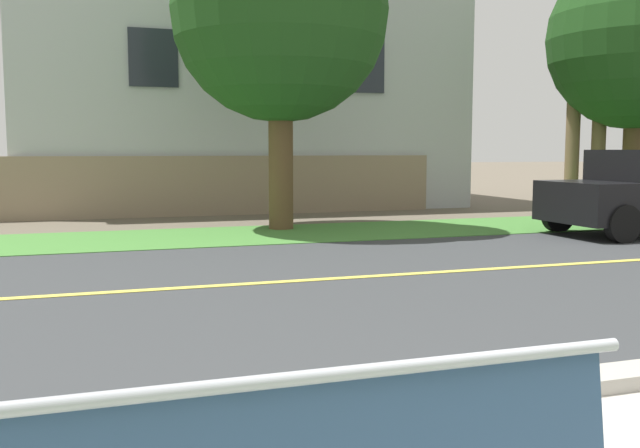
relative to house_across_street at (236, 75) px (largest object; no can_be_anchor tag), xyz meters
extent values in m
plane|color=#665B4C|center=(-2.37, -10.41, -3.62)|extent=(140.00, 140.00, 0.00)
cube|color=#ADA89E|center=(-2.37, -16.06, -3.57)|extent=(44.00, 0.30, 0.11)
cube|color=#383A3D|center=(-2.37, -11.91, -3.62)|extent=(52.00, 8.00, 0.01)
cube|color=#E0CC4C|center=(-2.37, -11.91, -3.62)|extent=(48.00, 0.14, 0.01)
cube|color=#478438|center=(-2.37, -7.37, -3.62)|extent=(48.00, 2.80, 0.02)
cylinder|color=#9EA0A8|center=(-3.52, -18.08, -2.63)|extent=(1.72, 0.04, 0.04)
cylinder|color=black|center=(4.32, -10.35, -3.30)|extent=(0.64, 0.18, 0.64)
cylinder|color=black|center=(4.32, -8.67, -3.30)|extent=(0.64, 0.18, 0.64)
cylinder|color=brown|center=(-0.51, -6.62, -2.34)|extent=(0.47, 0.47, 2.57)
sphere|color=#1E4719|center=(-0.51, -6.62, 0.49)|extent=(4.11, 4.11, 4.11)
cylinder|color=brown|center=(7.61, -6.92, -2.38)|extent=(0.47, 0.47, 2.48)
sphere|color=#1E4719|center=(7.61, -6.92, 0.35)|extent=(3.97, 3.97, 3.97)
cylinder|color=brown|center=(7.20, -6.26, 0.32)|extent=(0.32, 0.32, 7.89)
cylinder|color=brown|center=(6.69, -5.99, 0.39)|extent=(0.32, 0.32, 8.03)
cube|color=gray|center=(-2.24, -3.20, -2.92)|extent=(13.00, 0.36, 1.40)
cube|color=#B7BCC1|center=(0.00, 0.00, -0.35)|extent=(11.35, 6.40, 6.56)
cube|color=#232833|center=(-2.55, -3.23, -0.02)|extent=(1.10, 0.06, 1.30)
cube|color=#232833|center=(2.55, -3.23, -0.02)|extent=(1.10, 0.06, 1.30)
camera|label=1|loc=(-4.04, -19.62, -2.09)|focal=39.15mm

